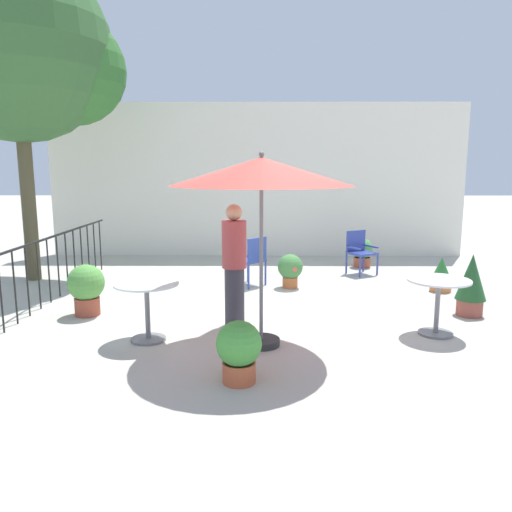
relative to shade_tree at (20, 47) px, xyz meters
name	(u,v)px	position (x,y,z in m)	size (l,w,h in m)	color
ground_plane	(256,306)	(4.10, -1.82, -4.13)	(60.00, 60.00, 0.00)	#B5B1A3
villa_facade	(257,181)	(4.10, 2.67, -2.37)	(9.61, 0.30, 3.52)	white
terrace_railing	(43,262)	(0.91, -1.82, -3.45)	(0.03, 5.77, 1.01)	black
shade_tree	(20,47)	(0.00, 0.00, 0.00)	(3.41, 3.25, 5.74)	brown
patio_umbrella_0	(261,174)	(4.18, -3.51, -2.13)	(2.07, 2.07, 2.24)	#2D2D2D
cafe_table_0	(147,300)	(2.81, -3.36, -3.63)	(0.77, 0.77, 0.72)	white
cafe_table_1	(438,296)	(6.37, -3.12, -3.64)	(0.77, 0.77, 0.71)	white
patio_chair_0	(251,257)	(4.02, -0.53, -3.62)	(0.66, 0.66, 0.87)	#30479E
patio_chair_1	(360,249)	(6.12, 0.52, -3.64)	(0.63, 0.61, 0.85)	#303F93
potted_plant_0	(441,275)	(7.23, -0.89, -3.85)	(0.35, 0.35, 0.59)	#C3753F
potted_plant_1	(362,252)	(6.32, 1.20, -3.82)	(0.43, 0.43, 0.60)	#A54F38
potted_plant_2	(290,269)	(4.69, -0.65, -3.80)	(0.44, 0.44, 0.59)	#BA6436
potted_plant_3	(471,283)	(7.13, -2.29, -3.67)	(0.42, 0.42, 0.88)	#94483C
potted_plant_4	(86,287)	(1.71, -2.31, -3.73)	(0.52, 0.52, 0.73)	#9E4833
potted_plant_5	(239,349)	(3.96, -4.54, -3.80)	(0.45, 0.45, 0.62)	#BA5533
standing_person	(234,264)	(3.83, -2.76, -3.31)	(0.34, 0.34, 1.61)	#33333D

